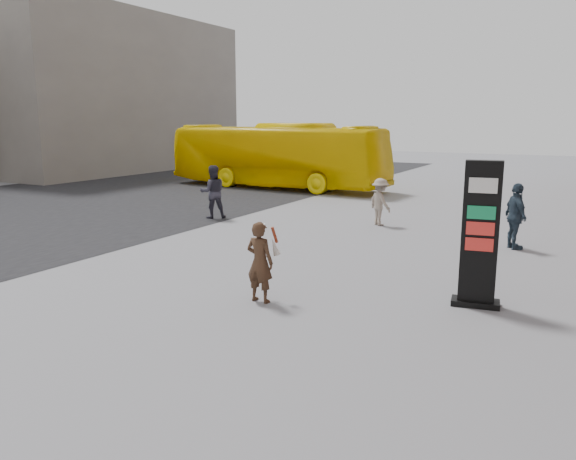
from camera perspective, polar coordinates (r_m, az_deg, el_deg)
The scene contains 9 objects.
ground at distance 10.70m, azimuth -5.97°, elevation -7.34°, with size 100.00×100.00×0.00m, color #9E9EA3.
road at distance 23.28m, azimuth -25.88°, elevation 1.72°, with size 16.00×60.00×0.01m, color black.
bg_building_far at distance 41.14m, azimuth -18.46°, elevation 12.92°, with size 10.00×18.00×10.00m, color gray.
info_pylon at distance 10.72m, azimuth 18.91°, elevation -0.47°, with size 0.91×0.56×2.68m.
woman at distance 10.51m, azimuth -2.85°, elevation -3.16°, with size 0.59×0.54×1.54m.
bus at distance 28.15m, azimuth -1.18°, elevation 7.57°, with size 2.68×11.46×3.19m, color #FCD602.
pedestrian_a at distance 19.56m, azimuth -7.66°, elevation 3.86°, with size 0.89×0.70×1.84m, color #32303D.
pedestrian_b at distance 18.35m, azimuth 9.35°, elevation 2.83°, with size 0.98×0.57×1.52m, color gray.
pedestrian_c at distance 15.93m, azimuth 22.13°, elevation 1.30°, with size 1.03×0.43×1.75m, color #2D3E4D.
Camera 1 is at (5.77, -8.35, 3.40)m, focal length 35.00 mm.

